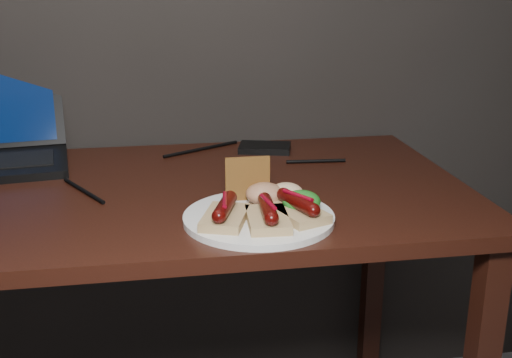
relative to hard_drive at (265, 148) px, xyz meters
The scene contains 11 objects.
desk 0.42m from the hard_drive, 142.57° to the right, with size 1.40×0.70×0.75m.
hard_drive is the anchor object (origin of this frame).
desk_cables 0.38m from the hard_drive, 160.99° to the right, with size 1.06×0.42×0.01m.
plate 0.47m from the hard_drive, 101.55° to the right, with size 0.27×0.27×0.01m, color white.
bread_sausage_left 0.51m from the hard_drive, 108.08° to the right, with size 0.10×0.13×0.04m.
bread_sausage_center 0.51m from the hard_drive, 99.64° to the right, with size 0.08×0.12×0.04m.
bread_sausage_right 0.48m from the hard_drive, 93.29° to the right, with size 0.11×0.13×0.04m.
crispbread 0.39m from the hard_drive, 105.03° to the right, with size 0.09×0.01×0.09m, color #8F5C27.
salad_greens 0.46m from the hard_drive, 91.87° to the right, with size 0.07×0.07×0.04m, color #125A19.
salsa_mound 0.41m from the hard_drive, 100.26° to the right, with size 0.07×0.07×0.04m, color maroon.
coleslaw_mound 0.40m from the hard_drive, 94.39° to the right, with size 0.06×0.06×0.04m, color silver.
Camera 1 is at (0.05, 0.11, 1.18)m, focal length 45.00 mm.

